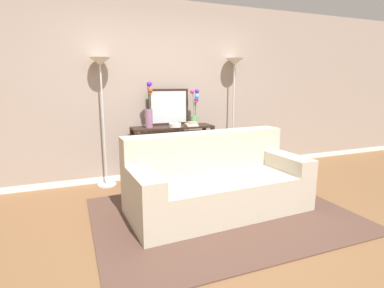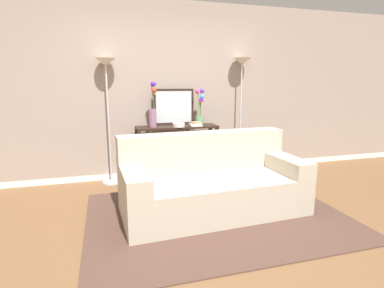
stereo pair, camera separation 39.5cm
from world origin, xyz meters
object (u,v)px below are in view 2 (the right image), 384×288
object	(u,v)px
console_table	(177,143)
book_row_under_console	(157,177)
vase_short_flowers	(200,111)
couch	(212,185)
book_stack	(196,124)
wall_mirror	(174,107)
floor_lamp_left	(107,87)
fruit_bowl	(179,125)
vase_tall_flowers	(153,110)
floor_lamp_right	(241,84)

from	to	relation	value
console_table	book_row_under_console	world-z (taller)	console_table
console_table	vase_short_flowers	world-z (taller)	vase_short_flowers
couch	book_stack	world-z (taller)	book_stack
console_table	wall_mirror	size ratio (longest dim) A/B	1.96
floor_lamp_left	book_row_under_console	distance (m)	1.51
vase_short_flowers	book_stack	distance (m)	0.25
vase_short_flowers	book_stack	xyz separation A→B (m)	(-0.10, -0.12, -0.19)
couch	vase_short_flowers	size ratio (longest dim) A/B	3.83
book_row_under_console	fruit_bowl	bearing A→B (deg)	-18.93
couch	wall_mirror	xyz separation A→B (m)	(-0.12, 1.40, 0.78)
vase_short_flowers	vase_tall_flowers	bearing A→B (deg)	-176.60
fruit_bowl	book_stack	world-z (taller)	book_stack
console_table	book_stack	xyz separation A→B (m)	(0.26, -0.10, 0.29)
couch	console_table	world-z (taller)	couch
floor_lamp_left	fruit_bowl	world-z (taller)	floor_lamp_left
vase_short_flowers	floor_lamp_left	bearing A→B (deg)	176.85
console_table	vase_tall_flowers	world-z (taller)	vase_tall_flowers
floor_lamp_left	vase_tall_flowers	size ratio (longest dim) A/B	2.75
vase_tall_flowers	fruit_bowl	distance (m)	0.43
floor_lamp_right	vase_short_flowers	xyz separation A→B (m)	(-0.71, -0.07, -0.40)
couch	vase_tall_flowers	xyz separation A→B (m)	(-0.46, 1.23, 0.76)
book_stack	floor_lamp_right	bearing A→B (deg)	13.67
floor_lamp_left	vase_tall_flowers	distance (m)	0.71
floor_lamp_right	book_row_under_console	size ratio (longest dim) A/B	5.22
wall_mirror	book_stack	bearing A→B (deg)	-41.94
floor_lamp_right	fruit_bowl	xyz separation A→B (m)	(-1.07, -0.20, -0.59)
console_table	vase_short_flowers	distance (m)	0.60
vase_short_flowers	floor_lamp_right	bearing A→B (deg)	5.97
fruit_bowl	book_stack	size ratio (longest dim) A/B	0.98
vase_tall_flowers	floor_lamp_left	bearing A→B (deg)	169.40
fruit_bowl	book_stack	distance (m)	0.26
vase_tall_flowers	fruit_bowl	size ratio (longest dim) A/B	3.66
couch	book_row_under_console	size ratio (longest dim) A/B	5.91
couch	vase_short_flowers	xyz separation A→B (m)	(0.26, 1.27, 0.73)
vase_tall_flowers	book_stack	size ratio (longest dim) A/B	3.58
wall_mirror	vase_short_flowers	bearing A→B (deg)	-17.91
vase_tall_flowers	fruit_bowl	world-z (taller)	vase_tall_flowers
console_table	book_stack	distance (m)	0.40
book_row_under_console	vase_short_flowers	bearing A→B (deg)	1.97
couch	book_stack	size ratio (longest dim) A/B	11.42
couch	vase_short_flowers	distance (m)	1.49
vase_tall_flowers	book_row_under_console	bearing A→B (deg)	24.55
wall_mirror	fruit_bowl	world-z (taller)	wall_mirror
console_table	book_row_under_console	bearing A→B (deg)	180.00
wall_mirror	vase_short_flowers	world-z (taller)	same
vase_short_flowers	book_stack	bearing A→B (deg)	-130.17
book_row_under_console	book_stack	bearing A→B (deg)	-9.91
floor_lamp_right	vase_tall_flowers	world-z (taller)	floor_lamp_right
floor_lamp_right	wall_mirror	distance (m)	1.14
vase_short_flowers	book_row_under_console	size ratio (longest dim) A/B	1.54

